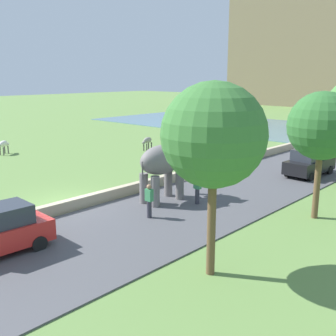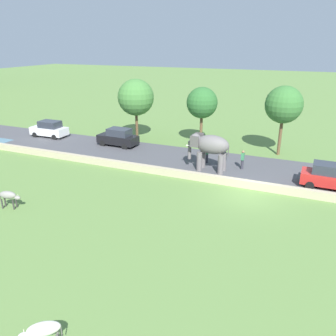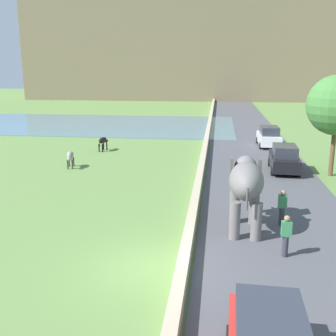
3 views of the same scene
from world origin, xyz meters
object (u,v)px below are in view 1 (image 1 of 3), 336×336
Objects in this scene: person_trailing at (149,201)px; cow_grey at (147,141)px; person_beside_elephant at (197,188)px; cow_white at (4,144)px; cow_black at (196,134)px; elephant at (165,163)px; car_black at (309,163)px.

person_trailing is 17.33m from cow_grey.
person_beside_elephant is 1.25× the size of cow_white.
person_beside_elephant is at bearing 84.22° from person_trailing.
cow_black is 1.09× the size of cow_white.
cow_white is (-8.00, -15.22, 0.00)m from cow_black.
cow_grey is (-11.18, 9.55, -1.20)m from elephant.
elephant is at bearing -55.63° from cow_black.
person_beside_elephant is 9.74m from car_black.
cow_black is (-13.69, 5.18, -0.06)m from car_black.
person_trailing is at bearing -56.41° from cow_black.
elephant is 2.66× the size of cow_white.
cow_white is (-18.55, 0.21, -1.20)m from elephant.
person_beside_elephant is at bearing 1.20° from cow_white.
cow_white is (-19.87, 2.65, -0.04)m from person_trailing.
elephant is 2.13× the size of person_trailing.
cow_black is at bearing 129.47° from person_beside_elephant.
car_black reaches higher than cow_grey.
elephant is 2.44× the size of cow_grey.
person_beside_elephant is 1.14× the size of cow_grey.
cow_black is 5.91m from cow_grey.
elephant is 18.59m from cow_white.
person_trailing is at bearing -98.16° from car_black.
person_trailing is 1.14× the size of cow_grey.
elephant is 10.78m from car_black.
car_black is 23.90m from cow_white.
person_trailing is 1.25× the size of cow_white.
person_beside_elephant is 20.19m from cow_white.
cow_black is 1.00× the size of cow_grey.
elephant reaches higher than cow_grey.
person_beside_elephant is 19.17m from cow_black.
elephant is at bearing -40.53° from cow_grey.
person_trailing is 12.83m from car_black.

